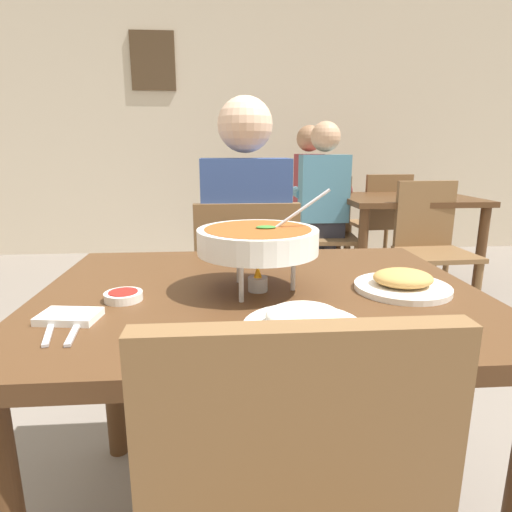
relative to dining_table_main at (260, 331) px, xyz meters
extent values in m
cube|color=beige|center=(0.00, 3.71, 0.87)|extent=(10.00, 0.10, 3.00)
cube|color=#4C3823|center=(-0.77, 3.65, 1.34)|extent=(0.44, 0.03, 0.56)
cube|color=#51331C|center=(0.00, 0.00, 0.10)|extent=(1.12, 0.87, 0.04)
cylinder|color=#51331C|center=(-0.50, 0.38, -0.28)|extent=(0.07, 0.07, 0.71)
cylinder|color=#51331C|center=(0.50, 0.38, -0.28)|extent=(0.07, 0.07, 0.71)
cube|color=brown|center=(0.00, 0.82, -0.20)|extent=(0.44, 0.44, 0.03)
cube|color=brown|center=(0.00, 0.62, 0.04)|extent=(0.42, 0.04, 0.45)
cylinder|color=brown|center=(0.19, 1.01, -0.42)|extent=(0.04, 0.04, 0.42)
cylinder|color=brown|center=(-0.19, 1.01, -0.42)|extent=(0.04, 0.04, 0.42)
cylinder|color=brown|center=(0.19, 0.63, -0.42)|extent=(0.04, 0.04, 0.42)
cylinder|color=brown|center=(-0.19, 0.63, -0.42)|extent=(0.04, 0.04, 0.42)
cylinder|color=#2D2D38|center=(0.10, 0.84, -0.41)|extent=(0.10, 0.10, 0.45)
cylinder|color=#2D2D38|center=(-0.10, 0.84, -0.41)|extent=(0.10, 0.10, 0.45)
cube|color=#2D2D38|center=(0.00, 0.80, -0.12)|extent=(0.32, 0.32, 0.12)
cube|color=#334C8C|center=(0.00, 0.72, 0.19)|extent=(0.36, 0.20, 0.50)
sphere|color=beige|center=(0.00, 0.72, 0.57)|extent=(0.22, 0.22, 0.22)
cylinder|color=#334C8C|center=(0.16, 0.92, 0.14)|extent=(0.08, 0.28, 0.08)
cylinder|color=#334C8C|center=(-0.16, 0.92, 0.14)|extent=(0.08, 0.28, 0.08)
cube|color=brown|center=(0.00, -0.59, 0.04)|extent=(0.42, 0.04, 0.45)
cylinder|color=silver|center=(0.08, -0.02, 0.17)|extent=(0.01, 0.01, 0.10)
cylinder|color=silver|center=(-0.05, 0.06, 0.17)|extent=(0.01, 0.01, 0.10)
cylinder|color=silver|center=(-0.05, -0.09, 0.17)|extent=(0.01, 0.01, 0.10)
torus|color=silver|center=(-0.01, -0.02, 0.22)|extent=(0.21, 0.21, 0.01)
cylinder|color=#B2B2B7|center=(-0.01, -0.02, 0.14)|extent=(0.05, 0.05, 0.04)
cone|color=orange|center=(-0.01, -0.02, 0.17)|extent=(0.02, 0.02, 0.04)
cylinder|color=white|center=(-0.01, -0.02, 0.25)|extent=(0.30, 0.30, 0.06)
cylinder|color=#994C1E|center=(-0.01, -0.02, 0.27)|extent=(0.26, 0.26, 0.01)
ellipsoid|color=#388433|center=(0.01, -0.02, 0.28)|extent=(0.05, 0.03, 0.01)
cylinder|color=silver|center=(0.08, 0.00, 0.31)|extent=(0.18, 0.01, 0.13)
cylinder|color=white|center=(0.06, -0.28, 0.13)|extent=(0.24, 0.24, 0.01)
ellipsoid|color=white|center=(0.06, -0.28, 0.15)|extent=(0.15, 0.13, 0.04)
cylinder|color=white|center=(0.36, -0.04, 0.13)|extent=(0.24, 0.24, 0.01)
ellipsoid|color=tan|center=(0.36, -0.04, 0.15)|extent=(0.15, 0.13, 0.04)
cylinder|color=white|center=(-0.33, -0.06, 0.13)|extent=(0.09, 0.09, 0.02)
cylinder|color=maroon|center=(-0.33, -0.06, 0.14)|extent=(0.07, 0.07, 0.01)
cube|color=white|center=(-0.42, -0.18, 0.13)|extent=(0.13, 0.10, 0.02)
cube|color=silver|center=(-0.44, -0.23, 0.12)|extent=(0.05, 0.17, 0.01)
cube|color=silver|center=(-0.39, -0.23, 0.12)|extent=(0.03, 0.17, 0.01)
cube|color=#51331C|center=(1.32, 2.18, 0.10)|extent=(1.00, 0.80, 0.04)
cylinder|color=#51331C|center=(0.88, 1.84, -0.28)|extent=(0.07, 0.07, 0.71)
cylinder|color=#51331C|center=(1.76, 1.84, -0.28)|extent=(0.07, 0.07, 0.71)
cylinder|color=#51331C|center=(0.88, 2.52, -0.28)|extent=(0.07, 0.07, 0.71)
cylinder|color=#51331C|center=(1.76, 2.52, -0.28)|extent=(0.07, 0.07, 0.71)
cube|color=brown|center=(0.71, 2.18, -0.20)|extent=(0.47, 0.47, 0.03)
cube|color=brown|center=(0.73, 2.38, 0.04)|extent=(0.42, 0.07, 0.45)
cylinder|color=brown|center=(0.51, 2.01, -0.42)|extent=(0.04, 0.04, 0.42)
cylinder|color=brown|center=(0.89, 1.98, -0.42)|extent=(0.04, 0.04, 0.42)
cylinder|color=brown|center=(0.54, 2.39, -0.42)|extent=(0.04, 0.04, 0.42)
cylinder|color=brown|center=(0.92, 2.35, -0.42)|extent=(0.04, 0.04, 0.42)
cube|color=brown|center=(0.63, 2.75, -0.20)|extent=(0.48, 0.48, 0.03)
cube|color=brown|center=(0.83, 2.73, 0.04)|extent=(0.08, 0.42, 0.45)
cylinder|color=brown|center=(0.46, 2.96, -0.42)|extent=(0.04, 0.04, 0.42)
cylinder|color=brown|center=(0.42, 2.58, -0.42)|extent=(0.04, 0.04, 0.42)
cylinder|color=brown|center=(0.84, 2.92, -0.42)|extent=(0.04, 0.04, 0.42)
cylinder|color=brown|center=(0.80, 2.54, -0.42)|extent=(0.04, 0.04, 0.42)
cube|color=brown|center=(1.33, 2.79, -0.20)|extent=(0.47, 0.47, 0.03)
cube|color=brown|center=(1.34, 2.59, 0.04)|extent=(0.42, 0.07, 0.45)
cylinder|color=brown|center=(1.50, 2.99, -0.42)|extent=(0.04, 0.04, 0.42)
cylinder|color=brown|center=(1.12, 2.96, -0.42)|extent=(0.04, 0.04, 0.42)
cylinder|color=brown|center=(1.53, 2.61, -0.42)|extent=(0.04, 0.04, 0.42)
cylinder|color=brown|center=(1.15, 2.58, -0.42)|extent=(0.04, 0.04, 0.42)
cube|color=brown|center=(1.31, 1.60, -0.20)|extent=(0.46, 0.46, 0.03)
cube|color=brown|center=(1.30, 1.80, 0.04)|extent=(0.42, 0.06, 0.45)
cylinder|color=brown|center=(1.13, 1.40, -0.42)|extent=(0.04, 0.04, 0.42)
cylinder|color=brown|center=(1.50, 1.41, -0.42)|extent=(0.04, 0.04, 0.42)
cylinder|color=brown|center=(1.11, 1.78, -0.42)|extent=(0.04, 0.04, 0.42)
cylinder|color=brown|center=(1.49, 1.79, -0.42)|extent=(0.04, 0.04, 0.42)
cylinder|color=#2D2D38|center=(0.77, 2.29, -0.41)|extent=(0.10, 0.10, 0.45)
cylinder|color=#2D2D38|center=(0.57, 2.29, -0.41)|extent=(0.10, 0.10, 0.45)
cube|color=#2D2D38|center=(0.67, 2.25, -0.12)|extent=(0.32, 0.32, 0.12)
cube|color=teal|center=(0.67, 2.17, 0.19)|extent=(0.36, 0.20, 0.50)
sphere|color=tan|center=(0.67, 2.17, 0.57)|extent=(0.22, 0.22, 0.22)
cylinder|color=teal|center=(0.83, 2.37, 0.14)|extent=(0.08, 0.28, 0.08)
cylinder|color=teal|center=(0.51, 2.37, 0.14)|extent=(0.08, 0.28, 0.08)
cylinder|color=#2D2D38|center=(0.77, 2.59, -0.41)|extent=(0.10, 0.10, 0.45)
cylinder|color=#2D2D38|center=(0.77, 2.79, -0.41)|extent=(0.10, 0.10, 0.45)
cube|color=#2D2D38|center=(0.73, 2.69, -0.12)|extent=(0.32, 0.32, 0.12)
cube|color=maroon|center=(0.65, 2.69, 0.19)|extent=(0.20, 0.36, 0.50)
sphere|color=#A57756|center=(0.65, 2.69, 0.57)|extent=(0.22, 0.22, 0.22)
cylinder|color=maroon|center=(0.85, 2.53, 0.14)|extent=(0.28, 0.08, 0.08)
cylinder|color=maroon|center=(0.85, 2.85, 0.14)|extent=(0.28, 0.08, 0.08)
camera|label=1|loc=(-0.09, -1.05, 0.47)|focal=30.08mm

